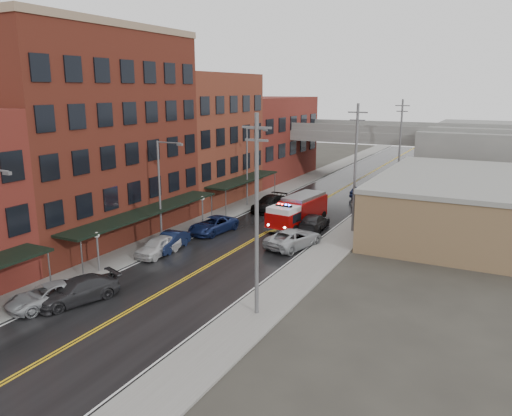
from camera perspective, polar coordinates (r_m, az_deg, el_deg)
The scene contains 31 objects.
road at distance 46.30m, azimuth 0.58°, elevation -3.16°, with size 11.00×160.00×0.02m, color black.
sidewalk_left at distance 49.84m, azimuth -6.95°, elevation -1.97°, with size 3.00×160.00×0.15m, color slate.
sidewalk_right at distance 43.66m, azimuth 9.21°, elevation -4.29°, with size 3.00×160.00×0.15m, color slate.
curb_left at distance 48.97m, azimuth -5.35°, elevation -2.21°, with size 0.30×160.00×0.15m, color gray.
curb_right at distance 44.16m, azimuth 7.17°, elevation -4.01°, with size 0.30×160.00×0.15m, color gray.
brick_building_b at distance 46.72m, azimuth -18.32°, elevation 7.56°, with size 9.00×20.00×18.00m, color #4C2014.
brick_building_c at distance 60.40m, azimuth -6.32°, elevation 7.93°, with size 9.00×15.00×15.00m, color brown.
brick_building_far at distance 75.70m, azimuth 1.07°, elevation 7.98°, with size 9.00×20.00×12.00m, color maroon.
tan_building at distance 50.99m, azimuth 22.20°, elevation 0.28°, with size 14.00×22.00×5.00m, color brown.
right_far_block at distance 80.25m, azimuth 25.77°, elevation 5.53°, with size 18.00×30.00×8.00m, color slate.
awning_1 at distance 43.81m, azimuth -12.38°, elevation -0.41°, with size 2.60×18.00×3.09m.
awning_2 at distance 58.05m, azimuth -1.40°, elevation 3.28°, with size 2.60×13.00×3.09m.
globe_lamp_1 at distance 38.30m, azimuth -17.69°, elevation -3.81°, with size 0.44×0.44×3.12m.
globe_lamp_2 at distance 48.81m, azimuth -6.15°, elevation 0.43°, with size 0.44×0.44×3.12m.
street_lamp_1 at distance 43.53m, azimuth -10.73°, elevation 2.54°, with size 2.64×0.22×9.00m.
street_lamp_2 at distance 56.82m, azimuth -0.81°, elevation 5.31°, with size 2.64×0.22×9.00m.
utility_pole_0 at distance 28.59m, azimuth 0.08°, elevation -0.64°, with size 1.80×0.24×12.00m.
utility_pole_1 at distance 46.95m, azimuth 11.28°, elevation 4.69°, with size 1.80×0.24×12.00m.
utility_pole_2 at distance 66.27m, azimuth 16.13°, elevation 6.94°, with size 1.80×0.24×12.00m.
overpass at distance 74.73m, azimuth 11.73°, elevation 7.62°, with size 40.00×10.00×7.50m.
fire_truck at distance 49.09m, azimuth 4.77°, elevation -0.29°, with size 3.93×8.41×2.99m.
parked_car_left_2 at distance 34.20m, azimuth -22.67°, elevation -9.20°, with size 2.32×5.02×1.40m, color #9FA2A6.
parked_car_left_3 at distance 34.09m, azimuth -19.70°, elevation -8.87°, with size 2.17×5.34×1.55m, color #2B2B2E.
parked_car_left_4 at distance 41.54m, azimuth -11.13°, elevation -4.29°, with size 1.83×4.55×1.55m, color silver.
parked_car_left_5 at distance 42.76m, azimuth -9.80°, elevation -3.77°, with size 1.56×4.48×1.48m, color #0E1732.
parked_car_left_6 at distance 47.19m, azimuth -4.92°, elevation -1.95°, with size 2.50×5.41×1.50m, color #14204C.
parked_car_left_7 at distance 55.62m, azimuth 1.50°, elevation 0.55°, with size 2.29×5.64×1.64m, color black.
parked_car_right_0 at distance 42.89m, azimuth 4.35°, elevation -3.45°, with size 2.69×5.83×1.62m, color #A0A4A8.
parked_car_right_1 at distance 48.43m, azimuth 6.63°, elevation -1.58°, with size 2.12×5.22×1.52m, color #252527.
parked_car_right_2 at distance 59.16m, azimuth 12.00°, elevation 0.97°, with size 1.75×4.36×1.48m, color #BBBBBB.
parked_car_right_3 at distance 63.85m, azimuth 11.94°, elevation 1.81°, with size 1.41×4.04×1.33m, color black.
Camera 1 is at (19.80, -9.69, 13.29)m, focal length 35.00 mm.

